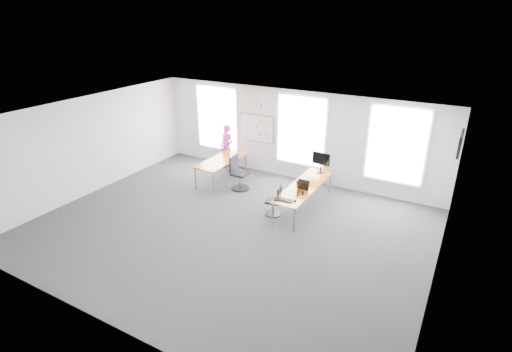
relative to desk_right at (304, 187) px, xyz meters
The scene contains 24 objects.
floor 2.51m from the desk_right, 120.82° to the right, with size 10.00×10.00×0.00m, color #2A2A30.
ceiling 3.38m from the desk_right, 120.82° to the right, with size 10.00×10.00×0.00m, color white.
wall_back 2.44m from the desk_right, 122.91° to the left, with size 10.00×10.00×0.00m, color silver.
wall_front 6.27m from the desk_right, 101.54° to the right, with size 10.00×10.00×0.00m, color silver.
wall_left 6.63m from the desk_right, 161.56° to the right, with size 10.00×10.00×0.00m, color silver.
wall_right 4.38m from the desk_right, 28.98° to the right, with size 10.00×10.00×0.00m, color silver.
window_left 4.76m from the desk_right, 156.00° to the left, with size 1.60×0.06×2.20m, color white.
window_mid 2.36m from the desk_right, 116.50° to the left, with size 1.60×0.06×2.20m, color white.
window_right 2.99m from the desk_right, 42.54° to the left, with size 1.60×0.06×2.20m, color white.
desk_right is the anchor object (origin of this frame).
desk_left 3.20m from the desk_right, behind, with size 0.83×2.07×0.75m.
chair_right 0.98m from the desk_right, 123.77° to the right, with size 0.46×0.46×0.86m.
chair_left 2.36m from the desk_right, behind, with size 0.58×0.58×1.09m.
person 3.89m from the desk_right, 157.62° to the left, with size 0.60×0.39×1.65m, color #D436B9.
whiteboard 3.33m from the desk_right, 143.92° to the left, with size 1.20×0.03×0.90m, color white.
wall_clock 3.63m from the desk_right, 143.92° to the left, with size 0.30×0.30×0.04m, color gray.
tv 4.16m from the desk_right, 13.92° to the left, with size 0.06×0.90×0.55m, color black.
keyboard 1.14m from the desk_right, 95.80° to the right, with size 0.49×0.17×0.02m, color black.
mouse 1.05m from the desk_right, 80.21° to the right, with size 0.08×0.12×0.05m, color black.
lens_cap 0.68m from the desk_right, 81.59° to the right, with size 0.06×0.06×0.01m, color black.
headphones 0.58m from the desk_right, 77.65° to the right, with size 0.19×0.10×0.11m.
laptop_sleeve 0.31m from the desk_right, 76.25° to the right, with size 0.34×0.19×0.28m.
paper_stack 0.32m from the desk_right, 99.35° to the left, with size 0.33×0.25×0.11m, color beige.
monitor 1.27m from the desk_right, 88.12° to the left, with size 0.59×0.24×0.65m.
Camera 1 is at (5.13, -7.66, 5.39)m, focal length 28.00 mm.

